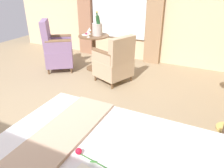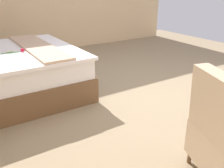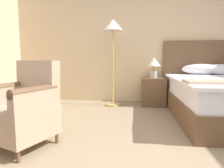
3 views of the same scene
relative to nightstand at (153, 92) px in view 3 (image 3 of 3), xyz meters
name	(u,v)px [view 3 (image 3 of 3)]	position (x,y,z in m)	size (l,w,h in m)	color
wall_headboard_side	(160,35)	(0.14, 0.37, 1.15)	(6.28, 0.12, 2.85)	beige
nightstand	(153,92)	(0.00, 0.00, 0.00)	(0.48, 0.45, 0.55)	brown
bedside_lamp	(154,64)	(0.00, 0.00, 0.54)	(0.27, 0.27, 0.40)	#B3B7AD
floor_lamp_brass	(113,32)	(-0.79, -0.11, 1.16)	(0.38, 0.38, 1.67)	tan
armchair_by_window	(24,109)	(-1.51, -2.07, 0.12)	(0.74, 0.74, 0.89)	brown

